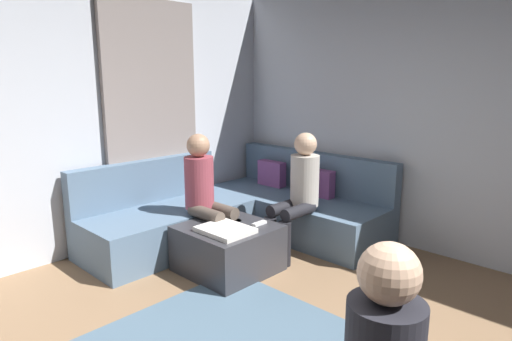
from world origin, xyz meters
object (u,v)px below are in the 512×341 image
(game_remote, at_px, (259,223))
(person_on_couch_back, at_px, (298,189))
(coffee_mug, at_px, (226,211))
(ottoman, at_px, (228,248))
(person_on_couch_side, at_px, (206,192))
(sectional_couch, at_px, (242,212))

(game_remote, relative_size, person_on_couch_back, 0.12)
(coffee_mug, bearing_deg, ottoman, -39.29)
(person_on_couch_back, relative_size, person_on_couch_side, 1.00)
(game_remote, relative_size, person_on_couch_side, 0.12)
(coffee_mug, xyz_separation_m, game_remote, (0.40, 0.04, -0.04))
(sectional_couch, xyz_separation_m, game_remote, (0.70, -0.46, 0.15))
(ottoman, relative_size, person_on_couch_side, 0.63)
(coffee_mug, relative_size, game_remote, 0.63)
(sectional_couch, distance_m, person_on_couch_side, 0.74)
(sectional_couch, distance_m, ottoman, 0.86)
(sectional_couch, distance_m, person_on_couch_back, 0.82)
(person_on_couch_back, bearing_deg, sectional_couch, 4.33)
(coffee_mug, relative_size, person_on_couch_back, 0.08)
(sectional_couch, bearing_deg, game_remote, -33.43)
(ottoman, bearing_deg, coffee_mug, 140.71)
(sectional_couch, bearing_deg, person_on_couch_back, 4.33)
(person_on_couch_back, bearing_deg, ottoman, 73.97)
(ottoman, bearing_deg, game_remote, 50.71)
(coffee_mug, bearing_deg, person_on_couch_side, -141.22)
(game_remote, xyz_separation_m, person_on_couch_back, (0.03, 0.51, 0.23))
(ottoman, distance_m, game_remote, 0.36)
(sectional_couch, relative_size, coffee_mug, 26.84)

